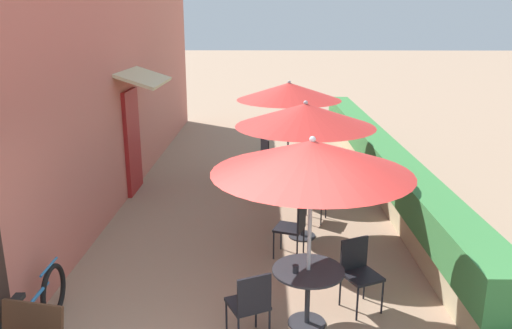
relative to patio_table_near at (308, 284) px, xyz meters
The scene contains 18 objects.
cafe_facade_wall 6.46m from the patio_table_near, 122.17° to the left, with size 0.98×13.83×4.20m.
planter_hedge 5.69m from the patio_table_near, 69.88° to the left, with size 0.60×12.83×1.01m.
patio_table_near is the anchor object (origin of this frame).
patio_umbrella_near 1.50m from the patio_table_near, 135.00° to the right, with size 2.17×2.17×2.24m.
cafe_chair_near_left 0.75m from the patio_table_near, 149.16° to the right, with size 0.53×0.53×0.87m.
cafe_chair_near_right 0.75m from the patio_table_near, 30.84° to the left, with size 0.53×0.53×0.87m.
coffee_cup_near 0.28m from the patio_table_near, 153.20° to the right, with size 0.07×0.07×0.09m.
patio_table_mid 2.47m from the patio_table_near, 87.12° to the left, with size 0.82×0.82×0.70m.
patio_umbrella_mid 2.88m from the patio_table_near, 87.12° to the left, with size 2.17×2.17×2.24m.
cafe_chair_mid_left 1.73m from the patio_table_near, 91.86° to the left, with size 0.51×0.51×0.87m.
cafe_chair_mid_right 3.21m from the patio_table_near, 84.56° to the left, with size 0.51×0.51×0.87m.
patio_table_far 5.18m from the patio_table_near, 89.95° to the left, with size 0.82×0.82×0.70m.
patio_umbrella_far 5.39m from the patio_table_near, 89.95° to the left, with size 2.17×2.17×2.24m.
cafe_chair_far_left 4.55m from the patio_table_near, 84.99° to the left, with size 0.53×0.53×0.87m.
seated_patron_far_left 4.50m from the patio_table_near, 86.22° to the left, with size 0.50×0.46×1.25m.
cafe_chair_far_right 5.83m from the patio_table_near, 93.82° to the left, with size 0.53×0.53×0.87m.
coffee_cup_far 5.08m from the patio_table_near, 89.65° to the left, with size 0.07×0.07×0.09m.
bicycle_leaning 3.03m from the patio_table_near, behind, with size 0.10×1.74×0.73m.
Camera 1 is at (0.28, -3.62, 3.39)m, focal length 35.00 mm.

